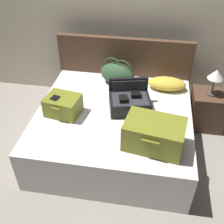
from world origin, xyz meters
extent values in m
plane|color=gray|center=(0.00, 0.00, 0.00)|extent=(12.00, 12.00, 0.00)
cube|color=beige|center=(0.00, 1.65, 1.30)|extent=(8.00, 0.10, 2.60)
cube|color=silver|center=(0.00, 0.40, 0.27)|extent=(1.81, 1.72, 0.54)
cube|color=#4C3323|center=(0.00, 1.30, 0.54)|extent=(1.85, 0.08, 1.08)
cube|color=olive|center=(0.48, -0.07, 0.66)|extent=(0.63, 0.47, 0.23)
cube|color=#28282D|center=(0.48, -0.07, 0.69)|extent=(0.56, 0.41, 0.16)
cube|color=black|center=(0.37, -0.10, 0.79)|extent=(0.13, 0.09, 0.06)
cube|color=#99999E|center=(0.57, -0.05, 0.78)|extent=(0.14, 0.08, 0.04)
cube|color=olive|center=(0.48, -0.07, 0.80)|extent=(0.63, 0.47, 0.07)
cube|color=olive|center=(0.45, -0.28, 0.77)|extent=(0.18, 0.05, 0.02)
cube|color=black|center=(0.18, 0.47, 0.63)|extent=(0.53, 0.43, 0.17)
cube|color=#28282D|center=(0.18, 0.47, 0.65)|extent=(0.47, 0.38, 0.12)
cube|color=black|center=(0.11, 0.41, 0.74)|extent=(0.11, 0.13, 0.05)
cube|color=black|center=(0.24, 0.52, 0.74)|extent=(0.12, 0.11, 0.06)
cube|color=black|center=(0.13, 0.65, 0.71)|extent=(0.46, 0.15, 0.33)
cube|color=#28282D|center=(0.14, 0.62, 0.71)|extent=(0.39, 0.10, 0.28)
cube|color=olive|center=(-0.57, 0.29, 0.63)|extent=(0.42, 0.36, 0.18)
cube|color=#28282D|center=(-0.57, 0.29, 0.66)|extent=(0.37, 0.31, 0.12)
cube|color=black|center=(-0.64, 0.26, 0.74)|extent=(0.11, 0.12, 0.06)
cube|color=olive|center=(-0.57, 0.29, 0.74)|extent=(0.42, 0.36, 0.05)
cube|color=olive|center=(-0.60, 0.12, 0.72)|extent=(0.11, 0.04, 0.02)
ellipsoid|color=#2D4C2D|center=(-0.05, 1.03, 0.69)|extent=(0.55, 0.42, 0.30)
torus|color=#2D4C2D|center=(-0.12, 1.05, 0.77)|extent=(0.27, 0.11, 0.28)
torus|color=#2D4C2D|center=(0.02, 1.00, 0.77)|extent=(0.27, 0.11, 0.28)
ellipsoid|color=gold|center=(0.60, 1.01, 0.62)|extent=(0.49, 0.26, 0.16)
cube|color=#4C3323|center=(1.19, 1.01, 0.26)|extent=(0.44, 0.40, 0.53)
cylinder|color=#3F3833|center=(1.19, 1.01, 0.53)|extent=(0.14, 0.14, 0.01)
cylinder|color=#4C443D|center=(1.19, 1.01, 0.65)|extent=(0.02, 0.02, 0.21)
cone|color=white|center=(1.19, 1.01, 0.82)|extent=(0.20, 0.20, 0.12)
camera|label=1|loc=(0.40, -2.13, 2.54)|focal=44.15mm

